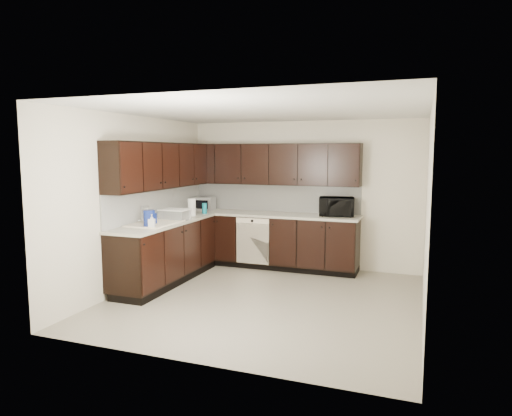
# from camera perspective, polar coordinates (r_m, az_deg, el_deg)

# --- Properties ---
(floor) EXTENTS (4.00, 4.00, 0.00)m
(floor) POSITION_cam_1_polar(r_m,az_deg,el_deg) (6.26, 1.09, -11.37)
(floor) COLOR gray
(floor) RESTS_ON ground
(ceiling) EXTENTS (4.00, 4.00, 0.00)m
(ceiling) POSITION_cam_1_polar(r_m,az_deg,el_deg) (5.97, 1.15, 12.07)
(ceiling) COLOR white
(ceiling) RESTS_ON wall_back
(wall_back) EXTENTS (4.00, 0.02, 2.50)m
(wall_back) POSITION_cam_1_polar(r_m,az_deg,el_deg) (7.90, 5.85, 1.69)
(wall_back) COLOR beige
(wall_back) RESTS_ON floor
(wall_left) EXTENTS (0.02, 4.00, 2.50)m
(wall_left) POSITION_cam_1_polar(r_m,az_deg,el_deg) (6.90, -14.80, 0.74)
(wall_left) COLOR beige
(wall_left) RESTS_ON floor
(wall_right) EXTENTS (0.02, 4.00, 2.50)m
(wall_right) POSITION_cam_1_polar(r_m,az_deg,el_deg) (5.67, 20.61, -0.76)
(wall_right) COLOR beige
(wall_right) RESTS_ON floor
(wall_front) EXTENTS (4.00, 0.02, 2.50)m
(wall_front) POSITION_cam_1_polar(r_m,az_deg,el_deg) (4.17, -7.89, -3.00)
(wall_front) COLOR beige
(wall_front) RESTS_ON floor
(lower_cabinets) EXTENTS (3.00, 2.80, 0.90)m
(lower_cabinets) POSITION_cam_1_polar(r_m,az_deg,el_deg) (7.51, -3.43, -5.02)
(lower_cabinets) COLOR black
(lower_cabinets) RESTS_ON floor
(countertop) EXTENTS (3.03, 2.83, 0.04)m
(countertop) POSITION_cam_1_polar(r_m,az_deg,el_deg) (7.42, -3.48, -1.19)
(countertop) COLOR #B5B09E
(countertop) RESTS_ON lower_cabinets
(backsplash) EXTENTS (3.00, 2.80, 0.48)m
(backsplash) POSITION_cam_1_polar(r_m,az_deg,el_deg) (7.66, -4.30, 1.02)
(backsplash) COLOR silver
(backsplash) RESTS_ON countertop
(upper_cabinets) EXTENTS (3.00, 2.80, 0.70)m
(upper_cabinets) POSITION_cam_1_polar(r_m,az_deg,el_deg) (7.47, -3.90, 5.41)
(upper_cabinets) COLOR black
(upper_cabinets) RESTS_ON wall_back
(dishwasher) EXTENTS (0.58, 0.04, 0.78)m
(dishwasher) POSITION_cam_1_polar(r_m,az_deg,el_deg) (7.64, -0.42, -3.78)
(dishwasher) COLOR #F1E1C5
(dishwasher) RESTS_ON lower_cabinets
(sink) EXTENTS (0.54, 0.82, 0.42)m
(sink) POSITION_cam_1_polar(r_m,az_deg,el_deg) (6.76, -12.54, -2.47)
(sink) COLOR #F1E1C5
(sink) RESTS_ON countertop
(microwave) EXTENTS (0.61, 0.47, 0.31)m
(microwave) POSITION_cam_1_polar(r_m,az_deg,el_deg) (7.53, 10.01, 0.17)
(microwave) COLOR black
(microwave) RESTS_ON countertop
(soap_bottle_a) EXTENTS (0.11, 0.11, 0.20)m
(soap_bottle_a) POSITION_cam_1_polar(r_m,az_deg,el_deg) (6.37, -12.89, -1.62)
(soap_bottle_a) COLOR gray
(soap_bottle_a) RESTS_ON countertop
(soap_bottle_b) EXTENTS (0.11, 0.12, 0.24)m
(soap_bottle_b) POSITION_cam_1_polar(r_m,az_deg,el_deg) (6.74, -13.40, -0.99)
(soap_bottle_b) COLOR gray
(soap_bottle_b) RESTS_ON countertop
(toaster_oven) EXTENTS (0.39, 0.30, 0.23)m
(toaster_oven) POSITION_cam_1_polar(r_m,az_deg,el_deg) (8.25, -6.56, 0.55)
(toaster_oven) COLOR #B7B7BA
(toaster_oven) RESTS_ON countertop
(storage_bin) EXTENTS (0.41, 0.31, 0.16)m
(storage_bin) POSITION_cam_1_polar(r_m,az_deg,el_deg) (7.10, -10.13, -0.83)
(storage_bin) COLOR white
(storage_bin) RESTS_ON countertop
(blue_pitcher) EXTENTS (0.17, 0.17, 0.24)m
(blue_pitcher) POSITION_cam_1_polar(r_m,az_deg,el_deg) (6.45, -13.19, -1.32)
(blue_pitcher) COLOR #102897
(blue_pitcher) RESTS_ON countertop
(teal_tumbler) EXTENTS (0.08, 0.08, 0.18)m
(teal_tumbler) POSITION_cam_1_polar(r_m,az_deg,el_deg) (7.77, -6.45, -0.05)
(teal_tumbler) COLOR #0D8396
(teal_tumbler) RESTS_ON countertop
(paper_towel_roll) EXTENTS (0.16, 0.16, 0.28)m
(paper_towel_roll) POSITION_cam_1_polar(r_m,az_deg,el_deg) (7.51, -8.04, 0.10)
(paper_towel_roll) COLOR white
(paper_towel_roll) RESTS_ON countertop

